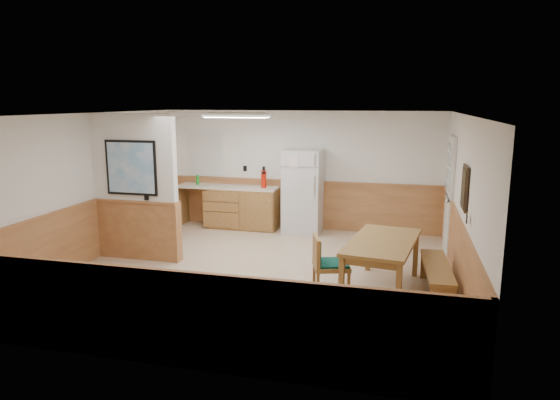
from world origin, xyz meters
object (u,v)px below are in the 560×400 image
(dining_table, at_px, (382,247))
(refrigerator, at_px, (303,191))
(fire_extinguisher, at_px, (264,178))
(soap_bottle, at_px, (198,180))
(dining_chair, at_px, (325,261))
(dining_bench, at_px, (437,273))

(dining_table, bearing_deg, refrigerator, 129.13)
(refrigerator, xyz_separation_m, dining_table, (1.76, -2.94, -0.21))
(fire_extinguisher, bearing_deg, dining_table, -37.74)
(fire_extinguisher, distance_m, soap_bottle, 1.51)
(refrigerator, distance_m, dining_chair, 3.46)
(refrigerator, distance_m, dining_table, 3.43)
(refrigerator, xyz_separation_m, dining_bench, (2.52, -2.97, -0.52))
(dining_table, bearing_deg, dining_chair, -147.20)
(fire_extinguisher, bearing_deg, dining_bench, -30.66)
(dining_chair, relative_size, soap_bottle, 3.86)
(dining_table, distance_m, dining_bench, 0.82)
(dining_table, bearing_deg, fire_extinguisher, 139.58)
(dining_table, distance_m, dining_chair, 0.86)
(refrigerator, xyz_separation_m, fire_extinguisher, (-0.85, 0.02, 0.23))
(dining_table, height_order, dining_chair, dining_chair)
(dining_chair, bearing_deg, dining_table, 7.23)
(refrigerator, height_order, dining_table, refrigerator)
(fire_extinguisher, bearing_deg, refrigerator, 9.50)
(refrigerator, bearing_deg, soap_bottle, 179.49)
(dining_bench, relative_size, soap_bottle, 7.05)
(dining_table, relative_size, dining_bench, 1.18)
(dining_bench, relative_size, dining_chair, 1.83)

